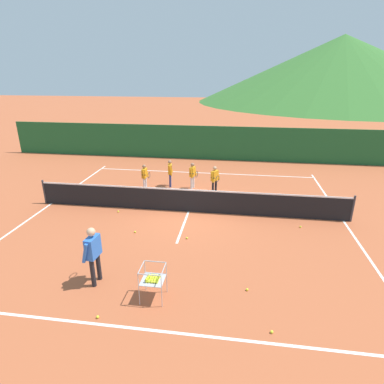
# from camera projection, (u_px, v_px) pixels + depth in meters

# --- Properties ---
(ground_plane) EXTENTS (120.00, 120.00, 0.00)m
(ground_plane) POSITION_uv_depth(u_px,v_px,m) (189.00, 212.00, 12.95)
(ground_plane) COLOR #B25633
(line_baseline_near) EXTENTS (12.00, 0.08, 0.01)m
(line_baseline_near) POSITION_uv_depth(u_px,v_px,m) (144.00, 329.00, 7.04)
(line_baseline_near) COLOR white
(line_baseline_near) RESTS_ON ground
(line_baseline_far) EXTENTS (12.00, 0.08, 0.01)m
(line_baseline_far) POSITION_uv_depth(u_px,v_px,m) (203.00, 173.00, 17.87)
(line_baseline_far) COLOR white
(line_baseline_far) RESTS_ON ground
(line_sideline_west) EXTENTS (0.08, 11.71, 0.01)m
(line_sideline_west) POSITION_uv_depth(u_px,v_px,m) (52.00, 203.00, 13.75)
(line_sideline_west) COLOR white
(line_sideline_west) RESTS_ON ground
(line_sideline_east) EXTENTS (0.08, 11.71, 0.01)m
(line_sideline_east) POSITION_uv_depth(u_px,v_px,m) (343.00, 221.00, 12.14)
(line_sideline_east) COLOR white
(line_sideline_east) RESTS_ON ground
(line_service_center) EXTENTS (0.08, 5.18, 0.01)m
(line_service_center) POSITION_uv_depth(u_px,v_px,m) (189.00, 212.00, 12.94)
(line_service_center) COLOR white
(line_service_center) RESTS_ON ground
(tennis_net) EXTENTS (12.58, 0.08, 1.05)m
(tennis_net) POSITION_uv_depth(u_px,v_px,m) (188.00, 200.00, 12.77)
(tennis_net) COLOR #333338
(tennis_net) RESTS_ON ground
(instructor) EXTENTS (0.43, 0.77, 1.64)m
(instructor) POSITION_uv_depth(u_px,v_px,m) (93.00, 250.00, 8.27)
(instructor) COLOR black
(instructor) RESTS_ON ground
(student_0) EXTENTS (0.40, 0.62, 1.25)m
(student_0) POSITION_uv_depth(u_px,v_px,m) (145.00, 175.00, 15.07)
(student_0) COLOR silver
(student_0) RESTS_ON ground
(student_1) EXTENTS (0.28, 0.55, 1.33)m
(student_1) POSITION_uv_depth(u_px,v_px,m) (170.00, 171.00, 15.52)
(student_1) COLOR navy
(student_1) RESTS_ON ground
(student_2) EXTENTS (0.42, 0.69, 1.31)m
(student_2) POSITION_uv_depth(u_px,v_px,m) (193.00, 173.00, 15.17)
(student_2) COLOR silver
(student_2) RESTS_ON ground
(student_3) EXTENTS (0.43, 0.72, 1.34)m
(student_3) POSITION_uv_depth(u_px,v_px,m) (215.00, 178.00, 14.52)
(student_3) COLOR black
(student_3) RESTS_ON ground
(ball_cart) EXTENTS (0.58, 0.58, 0.90)m
(ball_cart) POSITION_uv_depth(u_px,v_px,m) (153.00, 279.00, 7.81)
(ball_cart) COLOR #B7B7BC
(ball_cart) RESTS_ON ground
(tennis_ball_0) EXTENTS (0.07, 0.07, 0.07)m
(tennis_ball_0) POSITION_uv_depth(u_px,v_px,m) (300.00, 227.00, 11.61)
(tennis_ball_0) COLOR yellow
(tennis_ball_0) RESTS_ON ground
(tennis_ball_1) EXTENTS (0.07, 0.07, 0.07)m
(tennis_ball_1) POSITION_uv_depth(u_px,v_px,m) (187.00, 238.00, 10.83)
(tennis_ball_1) COLOR yellow
(tennis_ball_1) RESTS_ON ground
(tennis_ball_2) EXTENTS (0.07, 0.07, 0.07)m
(tennis_ball_2) POSITION_uv_depth(u_px,v_px,m) (247.00, 290.00, 8.27)
(tennis_ball_2) COLOR yellow
(tennis_ball_2) RESTS_ON ground
(tennis_ball_3) EXTENTS (0.07, 0.07, 0.07)m
(tennis_ball_3) POSITION_uv_depth(u_px,v_px,m) (135.00, 232.00, 11.25)
(tennis_ball_3) COLOR yellow
(tennis_ball_3) RESTS_ON ground
(tennis_ball_5) EXTENTS (0.07, 0.07, 0.07)m
(tennis_ball_5) POSITION_uv_depth(u_px,v_px,m) (118.00, 212.00, 12.87)
(tennis_ball_5) COLOR yellow
(tennis_ball_5) RESTS_ON ground
(tennis_ball_6) EXTENTS (0.07, 0.07, 0.07)m
(tennis_ball_6) POSITION_uv_depth(u_px,v_px,m) (98.00, 317.00, 7.35)
(tennis_ball_6) COLOR yellow
(tennis_ball_6) RESTS_ON ground
(tennis_ball_7) EXTENTS (0.07, 0.07, 0.07)m
(tennis_ball_7) POSITION_uv_depth(u_px,v_px,m) (272.00, 332.00, 6.93)
(tennis_ball_7) COLOR yellow
(tennis_ball_7) RESTS_ON ground
(windscreen_fence) EXTENTS (26.40, 0.08, 2.15)m
(windscreen_fence) POSITION_uv_depth(u_px,v_px,m) (208.00, 143.00, 20.27)
(windscreen_fence) COLOR #1E5B2D
(windscreen_fence) RESTS_ON ground
(hill_0) EXTENTS (50.48, 50.48, 11.38)m
(hill_0) POSITION_uv_depth(u_px,v_px,m) (340.00, 69.00, 56.72)
(hill_0) COLOR #38702D
(hill_0) RESTS_ON ground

